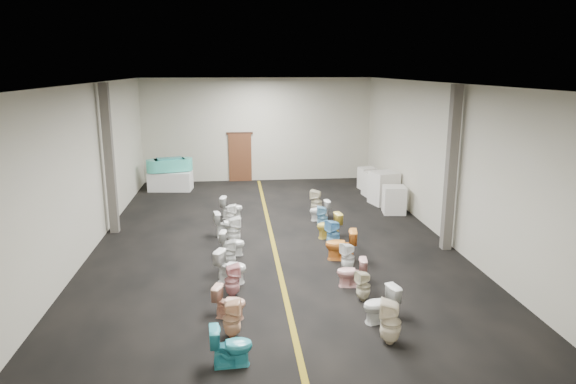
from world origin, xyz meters
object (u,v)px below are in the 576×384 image
object	(u,v)px
appliance_crate_a	(394,200)
toilet_right_1	(381,305)
toilet_left_8	(227,224)
toilet_right_4	(348,257)
toilet_right_8	(322,218)
toilet_left_0	(231,346)
toilet_left_5	(229,253)
toilet_left_9	(231,216)
toilet_left_7	(234,231)
toilet_left_1	(232,319)
toilet_right_9	(320,210)
toilet_right_2	(363,286)
bathtub	(170,165)
toilet_right_0	(391,322)
display_table	(171,181)
appliance_crate_b	(384,188)
toilet_left_4	(231,267)
toilet_right_7	(329,226)
toilet_left_6	(233,243)
toilet_right_3	(352,272)
toilet_left_3	(232,280)
appliance_crate_d	(367,178)
appliance_crate_c	(375,184)
toilet_right_5	(341,245)
toilet_right_10	(316,202)
toilet_right_6	(333,234)
toilet_left_10	(232,208)
toilet_left_2	(230,302)

from	to	relation	value
appliance_crate_a	toilet_right_1	world-z (taller)	appliance_crate_a
toilet_left_8	toilet_right_4	xyz separation A→B (m)	(3.01, -3.04, -0.02)
toilet_right_1	toilet_right_8	distance (m)	6.03
toilet_left_8	toilet_right_8	xyz separation A→B (m)	(2.95, 0.34, -0.00)
toilet_left_0	toilet_left_5	xyz separation A→B (m)	(-0.06, 4.45, -0.01)
toilet_left_9	toilet_right_4	bearing A→B (deg)	-140.23
toilet_left_5	toilet_left_7	xyz separation A→B (m)	(0.12, 1.65, 0.06)
toilet_left_1	toilet_right_9	bearing A→B (deg)	-15.33
toilet_left_9	toilet_right_2	size ratio (longest dim) A/B	1.10
bathtub	toilet_right_0	world-z (taller)	bathtub
display_table	toilet_left_8	bearing A→B (deg)	-69.16
appliance_crate_b	toilet_left_4	distance (m)	8.63
toilet_left_0	display_table	bearing A→B (deg)	7.27
bathtub	toilet_right_7	xyz separation A→B (m)	(5.37, -6.69, -0.69)
toilet_left_8	toilet_left_9	world-z (taller)	toilet_left_8
appliance_crate_a	toilet_left_6	distance (m)	6.58
toilet_right_3	toilet_right_4	bearing A→B (deg)	-179.35
toilet_left_3	toilet_left_7	world-z (taller)	toilet_left_7
toilet_right_3	toilet_right_7	size ratio (longest dim) A/B	0.92
appliance_crate_d	toilet_left_7	world-z (taller)	appliance_crate_d
appliance_crate_c	toilet_right_5	size ratio (longest dim) A/B	1.14
toilet_left_6	toilet_right_10	xyz separation A→B (m)	(2.87, 3.70, 0.09)
toilet_left_0	toilet_left_3	bearing A→B (deg)	-3.87
appliance_crate_d	toilet_left_1	bearing A→B (deg)	-115.77
appliance_crate_c	toilet_right_9	xyz separation A→B (m)	(-2.70, -3.04, -0.13)
bathtub	appliance_crate_d	distance (m)	8.14
appliance_crate_b	toilet_right_3	distance (m)	7.67
toilet_right_5	toilet_right_6	xyz separation A→B (m)	(-0.04, 0.89, -0.00)
toilet_right_4	toilet_right_10	distance (m)	5.13
toilet_left_8	toilet_right_5	world-z (taller)	toilet_right_5
toilet_left_0	toilet_left_10	size ratio (longest dim) A/B	0.98
toilet_right_6	toilet_right_9	size ratio (longest dim) A/B	1.22
toilet_left_9	toilet_right_8	xyz separation A→B (m)	(2.83, -0.55, 0.01)
appliance_crate_a	toilet_left_5	xyz separation A→B (m)	(-5.63, -4.38, -0.11)
toilet_left_7	toilet_right_5	world-z (taller)	toilet_left_7
appliance_crate_d	toilet_left_5	distance (m)	9.80
appliance_crate_d	toilet_right_2	bearing A→B (deg)	-104.98
toilet_right_2	toilet_right_6	bearing A→B (deg)	166.27
appliance_crate_b	toilet_right_1	bearing A→B (deg)	-106.65
toilet_left_1	toilet_left_5	size ratio (longest dim) A/B	1.03
appliance_crate_d	toilet_right_1	bearing A→B (deg)	-103.25
toilet_left_2	toilet_right_3	world-z (taller)	toilet_right_3
toilet_left_4	toilet_right_2	world-z (taller)	toilet_left_4
toilet_left_3	toilet_right_2	size ratio (longest dim) A/B	1.10
toilet_left_0	toilet_right_2	xyz separation A→B (m)	(2.83, 2.20, -0.03)
bathtub	toilet_right_4	world-z (taller)	bathtub
toilet_right_4	toilet_right_0	bearing A→B (deg)	-22.22
bathtub	appliance_crate_c	distance (m)	8.32
toilet_left_1	toilet_right_4	world-z (taller)	toilet_left_1
toilet_left_4	toilet_right_4	size ratio (longest dim) A/B	1.05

